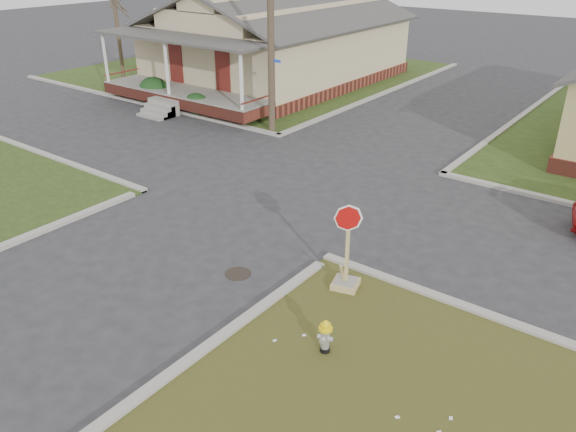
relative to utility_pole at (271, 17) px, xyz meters
The scene contains 11 objects.
ground 10.89m from the utility_pole, 64.74° to the right, with size 120.00×120.00×0.00m, color #2C2C2F.
verge_far_left 13.48m from the utility_pole, 134.04° to the left, with size 19.00×19.00×0.05m, color #283F16.
curbs 7.39m from the utility_pole, 42.88° to the right, with size 80.00×40.00×0.12m, color #A5A095, non-canonical shape.
manhole 12.29m from the utility_pole, 55.75° to the right, with size 0.64×0.64×0.01m, color black.
corner_house 9.99m from the utility_pole, 126.69° to the left, with size 10.10×15.50×5.30m.
utility_pole is the anchor object (origin of this frame).
tree_far_left 14.31m from the utility_pole, 167.34° to the left, with size 0.22×0.22×4.90m, color #403225.
fire_hydrant 14.96m from the utility_pole, 47.43° to the right, with size 0.27×0.27×0.73m.
stop_sign 12.85m from the utility_pole, 43.51° to the right, with size 0.60×0.58×2.11m.
hedge_left 8.68m from the utility_pole, behind, with size 1.56×1.28×1.19m, color #163D17.
hedge_right 6.02m from the utility_pole, behind, with size 1.34×1.10×1.02m, color #163D17.
Camera 1 is at (10.18, -9.07, 7.25)m, focal length 35.00 mm.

